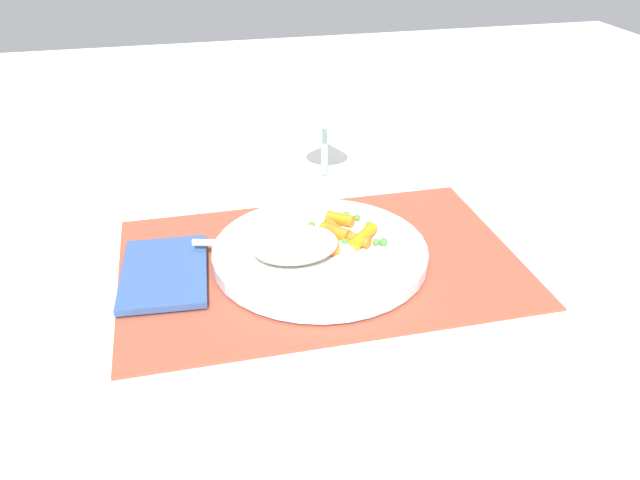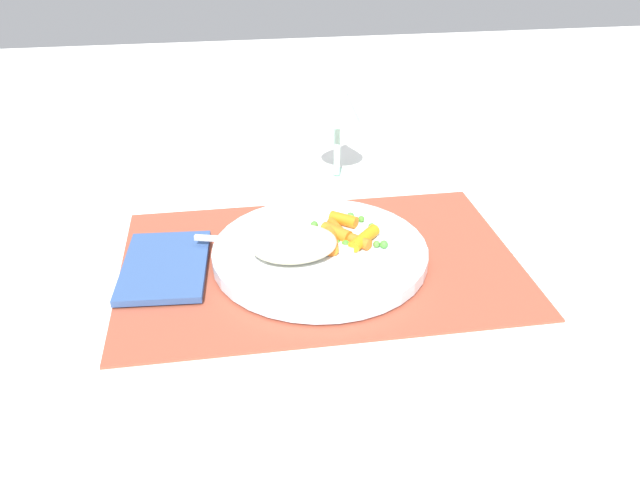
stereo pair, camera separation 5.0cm
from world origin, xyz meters
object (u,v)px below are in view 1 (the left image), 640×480
Objects in this scene: rice_mound at (295,245)px; wine_glass at (325,102)px; fork at (293,244)px; napkin at (164,272)px; plate at (320,253)px; carrot_portion at (343,234)px.

wine_glass is at bearing 69.41° from rice_mound.
fork is at bearing -112.17° from wine_glass.
plate is at bearing -1.99° from napkin.
rice_mound reaches higher than napkin.
wine_glass is (0.03, 0.24, 0.09)m from carrot_portion.
napkin is at bearing -178.69° from carrot_portion.
wine_glass is at bearing 43.66° from napkin.
rice_mound is 0.16m from napkin.
rice_mound is 0.29m from wine_glass.
plate is 2.57× the size of rice_mound.
wine_glass is 0.37m from napkin.
plate reaches higher than napkin.
napkin is at bearing 178.01° from plate.
rice_mound is (-0.03, -0.02, 0.03)m from plate.
napkin is (-0.22, -0.01, -0.02)m from carrot_portion.
rice_mound is at bearing -153.64° from plate.
carrot_portion is 0.60× the size of wine_glass.
plate is 1.76× the size of napkin.
wine_glass is (0.07, 0.25, 0.11)m from plate.
wine_glass reaches higher than carrot_portion.
rice_mound reaches higher than carrot_portion.
napkin is at bearing -179.12° from fork.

